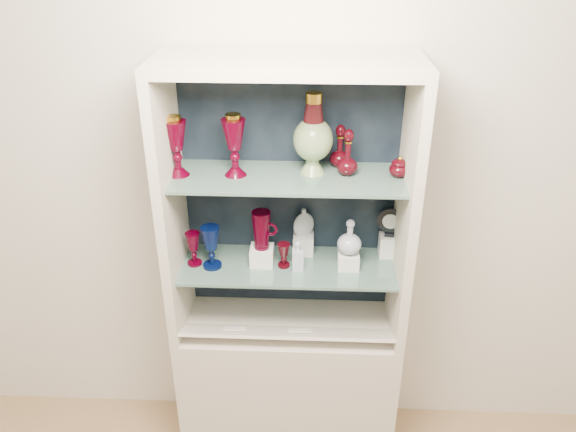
{
  "coord_description": "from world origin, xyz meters",
  "views": [
    {
      "loc": [
        0.09,
        -0.51,
        2.38
      ],
      "look_at": [
        0.0,
        1.53,
        1.3
      ],
      "focal_mm": 35.0,
      "sensor_mm": 36.0,
      "label": 1
    }
  ],
  "objects_px": {
    "enamel_urn": "(313,134)",
    "cobalt_goblet": "(211,247)",
    "ruby_decanter_b": "(340,145)",
    "flat_flask": "(304,222)",
    "pedestal_lamp_right": "(234,145)",
    "lidded_bowl": "(399,166)",
    "ruby_goblet_small": "(284,255)",
    "ruby_decanter_a": "(348,150)",
    "ruby_pitcher": "(261,230)",
    "clear_square_bottle": "(298,255)",
    "pedestal_lamp_left": "(176,146)",
    "ruby_goblet_tall": "(194,249)",
    "cameo_medallion": "(390,222)",
    "clear_round_decanter": "(350,238)"
  },
  "relations": [
    {
      "from": "ruby_decanter_b",
      "to": "cobalt_goblet",
      "type": "height_order",
      "value": "ruby_decanter_b"
    },
    {
      "from": "pedestal_lamp_right",
      "to": "ruby_decanter_b",
      "type": "height_order",
      "value": "pedestal_lamp_right"
    },
    {
      "from": "pedestal_lamp_right",
      "to": "ruby_goblet_small",
      "type": "distance_m",
      "value": 0.53
    },
    {
      "from": "ruby_decanter_a",
      "to": "clear_round_decanter",
      "type": "bearing_deg",
      "value": -54.55
    },
    {
      "from": "pedestal_lamp_right",
      "to": "ruby_decanter_b",
      "type": "relative_size",
      "value": 1.31
    },
    {
      "from": "pedestal_lamp_right",
      "to": "ruby_decanter_b",
      "type": "xyz_separation_m",
      "value": [
        0.42,
        0.1,
        -0.03
      ]
    },
    {
      "from": "enamel_urn",
      "to": "flat_flask",
      "type": "bearing_deg",
      "value": 117.64
    },
    {
      "from": "pedestal_lamp_left",
      "to": "cameo_medallion",
      "type": "relative_size",
      "value": 1.81
    },
    {
      "from": "ruby_decanter_b",
      "to": "cobalt_goblet",
      "type": "relative_size",
      "value": 0.99
    },
    {
      "from": "pedestal_lamp_left",
      "to": "clear_square_bottle",
      "type": "xyz_separation_m",
      "value": [
        0.48,
        -0.03,
        -0.47
      ]
    },
    {
      "from": "ruby_decanter_a",
      "to": "flat_flask",
      "type": "relative_size",
      "value": 1.6
    },
    {
      "from": "cobalt_goblet",
      "to": "ruby_pitcher",
      "type": "height_order",
      "value": "ruby_pitcher"
    },
    {
      "from": "enamel_urn",
      "to": "cameo_medallion",
      "type": "relative_size",
      "value": 2.42
    },
    {
      "from": "enamel_urn",
      "to": "ruby_pitcher",
      "type": "xyz_separation_m",
      "value": [
        -0.21,
        -0.04,
        -0.42
      ]
    },
    {
      "from": "ruby_decanter_a",
      "to": "clear_round_decanter",
      "type": "xyz_separation_m",
      "value": [
        0.02,
        -0.03,
        -0.38
      ]
    },
    {
      "from": "pedestal_lamp_left",
      "to": "clear_square_bottle",
      "type": "height_order",
      "value": "pedestal_lamp_left"
    },
    {
      "from": "pedestal_lamp_left",
      "to": "ruby_goblet_small",
      "type": "height_order",
      "value": "pedestal_lamp_left"
    },
    {
      "from": "pedestal_lamp_right",
      "to": "ruby_goblet_small",
      "type": "bearing_deg",
      "value": -5.27
    },
    {
      "from": "ruby_decanter_a",
      "to": "lidded_bowl",
      "type": "distance_m",
      "value": 0.21
    },
    {
      "from": "ruby_goblet_tall",
      "to": "clear_round_decanter",
      "type": "height_order",
      "value": "clear_round_decanter"
    },
    {
      "from": "ruby_goblet_tall",
      "to": "flat_flask",
      "type": "distance_m",
      "value": 0.49
    },
    {
      "from": "pedestal_lamp_left",
      "to": "ruby_pitcher",
      "type": "bearing_deg",
      "value": 2.07
    },
    {
      "from": "pedestal_lamp_left",
      "to": "pedestal_lamp_right",
      "type": "height_order",
      "value": "pedestal_lamp_right"
    },
    {
      "from": "lidded_bowl",
      "to": "ruby_goblet_small",
      "type": "bearing_deg",
      "value": -176.48
    },
    {
      "from": "pedestal_lamp_right",
      "to": "lidded_bowl",
      "type": "relative_size",
      "value": 2.81
    },
    {
      "from": "ruby_pitcher",
      "to": "flat_flask",
      "type": "distance_m",
      "value": 0.2
    },
    {
      "from": "cameo_medallion",
      "to": "ruby_decanter_a",
      "type": "bearing_deg",
      "value": -152.81
    },
    {
      "from": "ruby_decanter_a",
      "to": "ruby_goblet_small",
      "type": "xyz_separation_m",
      "value": [
        -0.25,
        -0.04,
        -0.47
      ]
    },
    {
      "from": "lidded_bowl",
      "to": "pedestal_lamp_right",
      "type": "bearing_deg",
      "value": -179.09
    },
    {
      "from": "ruby_goblet_tall",
      "to": "flat_flask",
      "type": "height_order",
      "value": "flat_flask"
    },
    {
      "from": "pedestal_lamp_right",
      "to": "ruby_goblet_tall",
      "type": "distance_m",
      "value": 0.51
    },
    {
      "from": "cameo_medallion",
      "to": "enamel_urn",
      "type": "bearing_deg",
      "value": -163.44
    },
    {
      "from": "clear_square_bottle",
      "to": "flat_flask",
      "type": "xyz_separation_m",
      "value": [
        0.02,
        0.14,
        0.09
      ]
    },
    {
      "from": "ruby_decanter_b",
      "to": "flat_flask",
      "type": "height_order",
      "value": "ruby_decanter_b"
    },
    {
      "from": "cobalt_goblet",
      "to": "clear_square_bottle",
      "type": "xyz_separation_m",
      "value": [
        0.37,
        -0.01,
        -0.03
      ]
    },
    {
      "from": "enamel_urn",
      "to": "ruby_pitcher",
      "type": "height_order",
      "value": "enamel_urn"
    },
    {
      "from": "lidded_bowl",
      "to": "flat_flask",
      "type": "relative_size",
      "value": 0.67
    },
    {
      "from": "enamel_urn",
      "to": "ruby_decanter_a",
      "type": "relative_size",
      "value": 1.53
    },
    {
      "from": "ruby_decanter_a",
      "to": "pedestal_lamp_right",
      "type": "bearing_deg",
      "value": -177.41
    },
    {
      "from": "flat_flask",
      "to": "clear_square_bottle",
      "type": "bearing_deg",
      "value": -120.18
    },
    {
      "from": "enamel_urn",
      "to": "cobalt_goblet",
      "type": "distance_m",
      "value": 0.65
    },
    {
      "from": "ruby_pitcher",
      "to": "clear_round_decanter",
      "type": "distance_m",
      "value": 0.37
    },
    {
      "from": "ruby_decanter_a",
      "to": "ruby_pitcher",
      "type": "bearing_deg",
      "value": -176.94
    },
    {
      "from": "ruby_pitcher",
      "to": "flat_flask",
      "type": "height_order",
      "value": "ruby_pitcher"
    },
    {
      "from": "ruby_decanter_a",
      "to": "lidded_bowl",
      "type": "xyz_separation_m",
      "value": [
        0.2,
        -0.01,
        -0.06
      ]
    },
    {
      "from": "ruby_decanter_a",
      "to": "ruby_decanter_b",
      "type": "relative_size",
      "value": 1.12
    },
    {
      "from": "ruby_decanter_a",
      "to": "lidded_bowl",
      "type": "relative_size",
      "value": 2.39
    },
    {
      "from": "ruby_pitcher",
      "to": "clear_square_bottle",
      "type": "xyz_separation_m",
      "value": [
        0.16,
        -0.04,
        -0.1
      ]
    },
    {
      "from": "flat_flask",
      "to": "ruby_goblet_tall",
      "type": "bearing_deg",
      "value": 172.4
    },
    {
      "from": "ruby_decanter_b",
      "to": "clear_round_decanter",
      "type": "xyz_separation_m",
      "value": [
        0.05,
        -0.12,
        -0.37
      ]
    }
  ]
}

